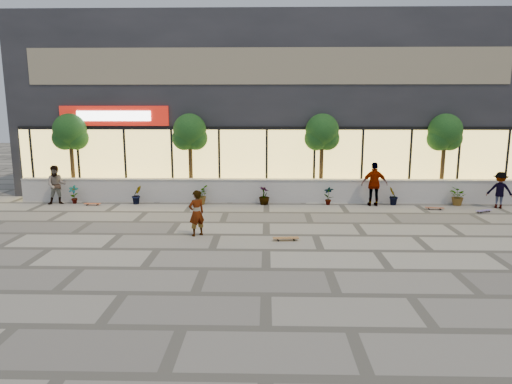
{
  "coord_description": "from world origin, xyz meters",
  "views": [
    {
      "loc": [
        0.0,
        -13.06,
        4.23
      ],
      "look_at": [
        -0.36,
        2.49,
        1.3
      ],
      "focal_mm": 32.0,
      "sensor_mm": 36.0,
      "label": 1
    }
  ],
  "objects_px": {
    "skateboard_left": "(92,204)",
    "skateboard_right_near": "(435,208)",
    "tree_east": "(445,134)",
    "skateboard_center": "(286,238)",
    "tree_west": "(70,134)",
    "skater_right_near": "(374,184)",
    "tree_mideast": "(322,134)",
    "skater_center": "(197,213)",
    "skateboard_right_far": "(484,210)",
    "tree_midwest": "(190,134)",
    "skater_left": "(56,185)",
    "skater_right_far": "(500,190)"
  },
  "relations": [
    {
      "from": "tree_mideast",
      "to": "skater_right_far",
      "type": "xyz_separation_m",
      "value": [
        7.3,
        -1.71,
        -2.22
      ]
    },
    {
      "from": "skateboard_center",
      "to": "skateboard_right_far",
      "type": "distance_m",
      "value": 9.18
    },
    {
      "from": "skater_center",
      "to": "skater_right_near",
      "type": "xyz_separation_m",
      "value": [
        6.93,
        4.79,
        0.18
      ]
    },
    {
      "from": "tree_east",
      "to": "skater_right_far",
      "type": "height_order",
      "value": "tree_east"
    },
    {
      "from": "skater_left",
      "to": "skateboard_right_far",
      "type": "height_order",
      "value": "skater_left"
    },
    {
      "from": "skater_right_far",
      "to": "skateboard_left",
      "type": "height_order",
      "value": "skater_right_far"
    },
    {
      "from": "tree_east",
      "to": "skateboard_right_far",
      "type": "xyz_separation_m",
      "value": [
        0.81,
        -2.56,
        -2.91
      ]
    },
    {
      "from": "tree_mideast",
      "to": "skateboard_right_far",
      "type": "bearing_deg",
      "value": -22.04
    },
    {
      "from": "tree_east",
      "to": "skateboard_center",
      "type": "relative_size",
      "value": 4.59
    },
    {
      "from": "tree_mideast",
      "to": "skater_center",
      "type": "height_order",
      "value": "tree_mideast"
    },
    {
      "from": "skateboard_left",
      "to": "tree_mideast",
      "type": "bearing_deg",
      "value": 9.93
    },
    {
      "from": "skater_center",
      "to": "skateboard_right_far",
      "type": "relative_size",
      "value": 1.94
    },
    {
      "from": "tree_east",
      "to": "skater_right_near",
      "type": "bearing_deg",
      "value": -157.47
    },
    {
      "from": "skater_center",
      "to": "skater_left",
      "type": "distance_m",
      "value": 8.37
    },
    {
      "from": "tree_west",
      "to": "skateboard_center",
      "type": "height_order",
      "value": "tree_west"
    },
    {
      "from": "skateboard_center",
      "to": "tree_west",
      "type": "bearing_deg",
      "value": 139.51
    },
    {
      "from": "tree_mideast",
      "to": "skater_left",
      "type": "bearing_deg",
      "value": -173.15
    },
    {
      "from": "skater_center",
      "to": "skateboard_right_far",
      "type": "height_order",
      "value": "skater_center"
    },
    {
      "from": "tree_mideast",
      "to": "skateboard_right_near",
      "type": "relative_size",
      "value": 5.12
    },
    {
      "from": "skater_right_far",
      "to": "skateboard_right_far",
      "type": "xyz_separation_m",
      "value": [
        -0.99,
        -0.85,
        -0.69
      ]
    },
    {
      "from": "skater_right_far",
      "to": "skateboard_left",
      "type": "xyz_separation_m",
      "value": [
        -17.36,
        0.11,
        -0.7
      ]
    },
    {
      "from": "skateboard_left",
      "to": "skater_center",
      "type": "bearing_deg",
      "value": -40.22
    },
    {
      "from": "skateboard_left",
      "to": "skateboard_right_near",
      "type": "height_order",
      "value": "skateboard_right_near"
    },
    {
      "from": "tree_west",
      "to": "skateboard_right_far",
      "type": "xyz_separation_m",
      "value": [
        17.81,
        -2.56,
        -2.91
      ]
    },
    {
      "from": "skateboard_left",
      "to": "skater_left",
      "type": "bearing_deg",
      "value": 173.99
    },
    {
      "from": "skateboard_right_far",
      "to": "tree_east",
      "type": "bearing_deg",
      "value": 81.32
    },
    {
      "from": "tree_east",
      "to": "skateboard_right_near",
      "type": "distance_m",
      "value": 3.72
    },
    {
      "from": "skater_left",
      "to": "skateboard_left",
      "type": "height_order",
      "value": "skater_left"
    },
    {
      "from": "skateboard_center",
      "to": "skateboard_right_far",
      "type": "relative_size",
      "value": 1.08
    },
    {
      "from": "skater_center",
      "to": "skateboard_right_far",
      "type": "xyz_separation_m",
      "value": [
        11.11,
        3.63,
        -0.69
      ]
    },
    {
      "from": "tree_midwest",
      "to": "skater_center",
      "type": "relative_size",
      "value": 2.55
    },
    {
      "from": "skater_left",
      "to": "tree_east",
      "type": "bearing_deg",
      "value": -14.4
    },
    {
      "from": "tree_west",
      "to": "tree_east",
      "type": "bearing_deg",
      "value": 0.0
    },
    {
      "from": "skateboard_left",
      "to": "skater_right_near",
      "type": "bearing_deg",
      "value": 1.84
    },
    {
      "from": "tree_west",
      "to": "tree_mideast",
      "type": "height_order",
      "value": "same"
    },
    {
      "from": "tree_west",
      "to": "skateboard_left",
      "type": "relative_size",
      "value": 5.47
    },
    {
      "from": "skater_left",
      "to": "skateboard_right_near",
      "type": "height_order",
      "value": "skater_left"
    },
    {
      "from": "tree_midwest",
      "to": "skater_left",
      "type": "relative_size",
      "value": 2.29
    },
    {
      "from": "tree_west",
      "to": "skateboard_right_far",
      "type": "distance_m",
      "value": 18.23
    },
    {
      "from": "skateboard_right_near",
      "to": "skater_right_near",
      "type": "bearing_deg",
      "value": 171.74
    },
    {
      "from": "tree_midwest",
      "to": "tree_east",
      "type": "xyz_separation_m",
      "value": [
        11.5,
        0.0,
        0.0
      ]
    },
    {
      "from": "tree_mideast",
      "to": "skater_left",
      "type": "distance_m",
      "value": 11.94
    },
    {
      "from": "tree_west",
      "to": "skateboard_right_near",
      "type": "height_order",
      "value": "tree_west"
    },
    {
      "from": "tree_mideast",
      "to": "tree_east",
      "type": "height_order",
      "value": "same"
    },
    {
      "from": "skateboard_center",
      "to": "skateboard_right_near",
      "type": "xyz_separation_m",
      "value": [
        6.37,
        4.61,
        -0.01
      ]
    },
    {
      "from": "skater_right_near",
      "to": "skater_right_far",
      "type": "distance_m",
      "value": 5.19
    },
    {
      "from": "tree_west",
      "to": "skateboard_right_near",
      "type": "relative_size",
      "value": 5.12
    },
    {
      "from": "skateboard_right_near",
      "to": "tree_east",
      "type": "bearing_deg",
      "value": 72.46
    },
    {
      "from": "skater_center",
      "to": "skater_right_far",
      "type": "xyz_separation_m",
      "value": [
        12.1,
        4.48,
        0.0
      ]
    },
    {
      "from": "skateboard_left",
      "to": "skateboard_right_near",
      "type": "xyz_separation_m",
      "value": [
        14.56,
        -0.5,
        0.0
      ]
    }
  ]
}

